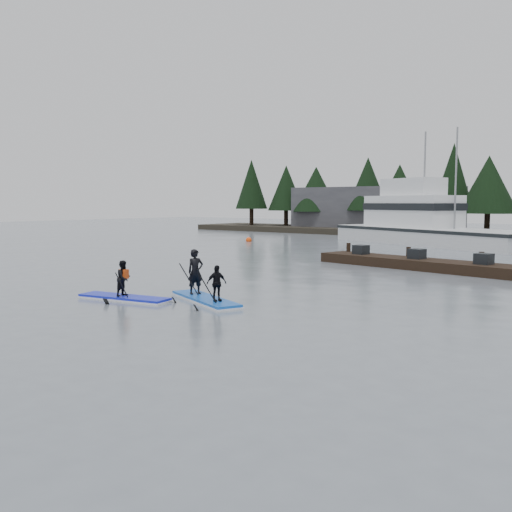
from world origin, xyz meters
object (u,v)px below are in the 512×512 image
Objects in this scene: paddleboard_duo at (204,286)px; paddleboard_solo at (124,288)px; floating_dock at (453,267)px; fishing_boat_large at (426,234)px.

paddleboard_solo is at bearing -125.19° from paddleboard_duo.
paddleboard_duo reaches higher than floating_dock.
fishing_boat_large is at bearing 124.91° from floating_dock.
fishing_boat_large is 30.96m from paddleboard_duo.
paddleboard_solo is at bearing -103.45° from floating_dock.
fishing_boat_large reaches higher than floating_dock.
paddleboard_duo is at bearing -59.10° from fishing_boat_large.
fishing_boat_large is at bearing 120.41° from paddleboard_duo.
paddleboard_duo is at bearing 21.16° from paddleboard_solo.
fishing_boat_large is 1.22× the size of floating_dock.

